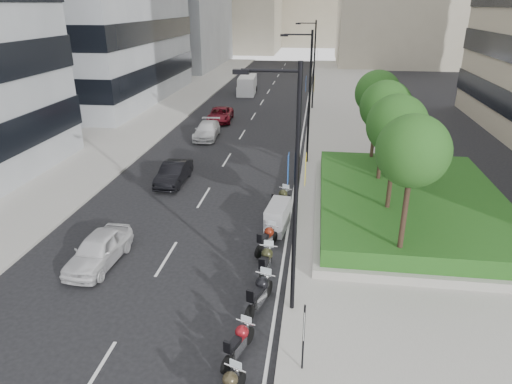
% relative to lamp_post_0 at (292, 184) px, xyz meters
% --- Properties ---
extents(ground, '(160.00, 160.00, 0.00)m').
position_rel_lamp_post_0_xyz_m(ground, '(-4.14, -1.00, -5.07)').
color(ground, black).
rests_on(ground, ground).
extents(sidewalk_right, '(10.00, 100.00, 0.15)m').
position_rel_lamp_post_0_xyz_m(sidewalk_right, '(4.86, 29.00, -4.99)').
color(sidewalk_right, '#9E9B93').
rests_on(sidewalk_right, ground).
extents(sidewalk_left, '(8.00, 100.00, 0.15)m').
position_rel_lamp_post_0_xyz_m(sidewalk_left, '(-16.14, 29.00, -4.99)').
color(sidewalk_left, '#9E9B93').
rests_on(sidewalk_left, ground).
extents(lane_edge, '(0.12, 100.00, 0.01)m').
position_rel_lamp_post_0_xyz_m(lane_edge, '(-0.44, 29.00, -5.06)').
color(lane_edge, silver).
rests_on(lane_edge, ground).
extents(lane_centre, '(0.12, 100.00, 0.01)m').
position_rel_lamp_post_0_xyz_m(lane_centre, '(-5.64, 29.00, -5.06)').
color(lane_centre, silver).
rests_on(lane_centre, ground).
extents(planter, '(10.00, 14.00, 0.40)m').
position_rel_lamp_post_0_xyz_m(planter, '(5.86, 9.00, -4.72)').
color(planter, '#A19E96').
rests_on(planter, sidewalk_right).
extents(hedge, '(9.40, 13.40, 0.80)m').
position_rel_lamp_post_0_xyz_m(hedge, '(5.86, 9.00, -4.12)').
color(hedge, '#165018').
rests_on(hedge, planter).
extents(tree_0, '(2.80, 2.80, 6.30)m').
position_rel_lamp_post_0_xyz_m(tree_0, '(4.36, 3.00, 0.36)').
color(tree_0, '#332319').
rests_on(tree_0, planter).
extents(tree_1, '(2.80, 2.80, 6.30)m').
position_rel_lamp_post_0_xyz_m(tree_1, '(4.36, 7.00, 0.36)').
color(tree_1, '#332319').
rests_on(tree_1, planter).
extents(tree_2, '(2.80, 2.80, 6.30)m').
position_rel_lamp_post_0_xyz_m(tree_2, '(4.36, 11.00, 0.36)').
color(tree_2, '#332319').
rests_on(tree_2, planter).
extents(tree_3, '(2.80, 2.80, 6.30)m').
position_rel_lamp_post_0_xyz_m(tree_3, '(4.36, 15.00, 0.36)').
color(tree_3, '#332319').
rests_on(tree_3, planter).
extents(lamp_post_0, '(2.34, 0.45, 9.00)m').
position_rel_lamp_post_0_xyz_m(lamp_post_0, '(0.00, 0.00, 0.00)').
color(lamp_post_0, black).
rests_on(lamp_post_0, ground).
extents(lamp_post_1, '(2.34, 0.45, 9.00)m').
position_rel_lamp_post_0_xyz_m(lamp_post_1, '(0.00, 17.00, 0.00)').
color(lamp_post_1, black).
rests_on(lamp_post_1, ground).
extents(lamp_post_2, '(2.34, 0.45, 9.00)m').
position_rel_lamp_post_0_xyz_m(lamp_post_2, '(0.00, 35.00, 0.00)').
color(lamp_post_2, black).
rests_on(lamp_post_2, ground).
extents(parking_sign, '(0.06, 0.32, 2.50)m').
position_rel_lamp_post_0_xyz_m(parking_sign, '(0.66, -3.00, -3.61)').
color(parking_sign, black).
rests_on(parking_sign, ground).
extents(motorcycle_1, '(0.89, 2.00, 1.03)m').
position_rel_lamp_post_0_xyz_m(motorcycle_1, '(-1.39, -2.59, -4.51)').
color(motorcycle_1, black).
rests_on(motorcycle_1, ground).
extents(motorcycle_2, '(0.95, 2.32, 1.19)m').
position_rel_lamp_post_0_xyz_m(motorcycle_2, '(-1.06, 0.02, -4.43)').
color(motorcycle_2, black).
rests_on(motorcycle_2, ground).
extents(motorcycle_3, '(0.76, 2.29, 1.14)m').
position_rel_lamp_post_0_xyz_m(motorcycle_3, '(-1.08, 2.26, -4.46)').
color(motorcycle_3, black).
rests_on(motorcycle_3, ground).
extents(motorcycle_4, '(0.95, 2.02, 1.05)m').
position_rel_lamp_post_0_xyz_m(motorcycle_4, '(-1.28, 4.39, -4.50)').
color(motorcycle_4, black).
rests_on(motorcycle_4, ground).
extents(motorcycle_5, '(1.18, 2.39, 1.37)m').
position_rel_lamp_post_0_xyz_m(motorcycle_5, '(-0.98, 6.53, -4.38)').
color(motorcycle_5, black).
rests_on(motorcycle_5, ground).
extents(motorcycle_6, '(1.08, 2.10, 1.12)m').
position_rel_lamp_post_0_xyz_m(motorcycle_6, '(-1.01, 8.88, -4.47)').
color(motorcycle_6, black).
rests_on(motorcycle_6, ground).
extents(car_a, '(1.85, 4.17, 1.39)m').
position_rel_lamp_post_0_xyz_m(car_a, '(-8.37, 2.19, -4.37)').
color(car_a, silver).
rests_on(car_a, ground).
extents(car_b, '(1.46, 4.09, 1.34)m').
position_rel_lamp_post_0_xyz_m(car_b, '(-8.04, 11.99, -4.39)').
color(car_b, black).
rests_on(car_b, ground).
extents(car_c, '(2.09, 4.65, 1.32)m').
position_rel_lamp_post_0_xyz_m(car_c, '(-8.41, 22.53, -4.40)').
color(car_c, silver).
rests_on(car_c, ground).
extents(car_d, '(2.52, 4.86, 1.31)m').
position_rel_lamp_post_0_xyz_m(car_d, '(-8.50, 28.39, -4.41)').
color(car_d, maroon).
rests_on(car_d, ground).
extents(delivery_van, '(2.25, 5.29, 2.18)m').
position_rel_lamp_post_0_xyz_m(delivery_van, '(-8.10, 42.81, -4.05)').
color(delivery_van, white).
rests_on(delivery_van, ground).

